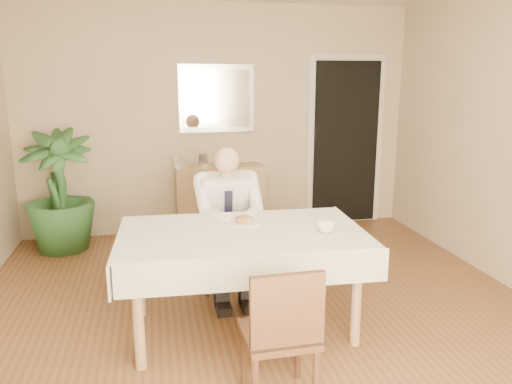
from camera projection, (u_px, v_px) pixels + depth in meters
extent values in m
plane|color=brown|center=(266.00, 328.00, 3.67)|extent=(5.00, 5.00, 0.00)
cube|color=#C6B08C|center=(218.00, 120.00, 5.75)|extent=(4.50, 0.02, 2.60)
cube|color=silver|center=(345.00, 143.00, 6.11)|extent=(0.96, 0.03, 2.10)
cube|color=black|center=(346.00, 143.00, 6.08)|extent=(0.80, 0.05, 1.95)
cube|color=silver|center=(217.00, 99.00, 5.67)|extent=(0.86, 0.03, 0.76)
cube|color=white|center=(217.00, 99.00, 5.65)|extent=(0.74, 0.02, 0.64)
cube|color=tan|center=(242.00, 235.00, 3.50)|extent=(1.64, 0.96, 0.04)
cube|color=#F0E6C6|center=(242.00, 232.00, 3.49)|extent=(1.74, 1.07, 0.01)
cube|color=#F0E6C6|center=(256.00, 273.00, 3.04)|extent=(1.70, 0.08, 0.22)
cube|color=#F0E6C6|center=(231.00, 226.00, 3.99)|extent=(1.70, 0.08, 0.22)
cube|color=#F0E6C6|center=(118.00, 255.00, 3.35)|extent=(0.05, 1.00, 0.22)
cube|color=#F0E6C6|center=(355.00, 238.00, 3.68)|extent=(0.05, 1.00, 0.22)
cylinder|color=tan|center=(138.00, 318.00, 3.09)|extent=(0.07, 0.07, 0.70)
cylinder|color=tan|center=(356.00, 297.00, 3.37)|extent=(0.07, 0.07, 0.70)
cylinder|color=tan|center=(141.00, 273.00, 3.79)|extent=(0.07, 0.07, 0.70)
cylinder|color=tan|center=(321.00, 259.00, 4.08)|extent=(0.07, 0.07, 0.70)
cube|color=#3E2215|center=(226.00, 236.00, 4.32)|extent=(0.49, 0.49, 0.04)
cube|color=#3E2215|center=(222.00, 201.00, 4.45)|extent=(0.45, 0.09, 0.45)
cylinder|color=#3E2215|center=(207.00, 271.00, 4.16)|extent=(0.04, 0.04, 0.44)
cylinder|color=#3E2215|center=(252.00, 268.00, 4.23)|extent=(0.04, 0.04, 0.44)
cylinder|color=#3E2215|center=(202.00, 256.00, 4.52)|extent=(0.04, 0.04, 0.44)
cylinder|color=#3E2215|center=(244.00, 253.00, 4.60)|extent=(0.04, 0.04, 0.44)
cube|color=#3E2215|center=(278.00, 334.00, 2.79)|extent=(0.41, 0.41, 0.04)
cube|color=#3E2215|center=(287.00, 310.00, 2.56)|extent=(0.40, 0.05, 0.40)
cylinder|color=#3E2215|center=(316.00, 382.00, 2.71)|extent=(0.04, 0.04, 0.38)
cylinder|color=#3E2215|center=(243.00, 355.00, 2.96)|extent=(0.04, 0.04, 0.38)
cylinder|color=#3E2215|center=(298.00, 349.00, 3.03)|extent=(0.04, 0.04, 0.38)
cube|color=white|center=(226.00, 204.00, 4.22)|extent=(0.42, 0.31, 0.55)
cube|color=black|center=(228.00, 211.00, 4.10)|extent=(0.07, 0.08, 0.36)
cylinder|color=tan|center=(226.00, 172.00, 4.11)|extent=(0.09, 0.09, 0.08)
sphere|color=tan|center=(227.00, 160.00, 4.06)|extent=(0.21, 0.21, 0.21)
cube|color=black|center=(218.00, 239.00, 4.06)|extent=(0.13, 0.42, 0.13)
cube|color=black|center=(242.00, 237.00, 4.10)|extent=(0.13, 0.42, 0.13)
cube|color=black|center=(222.00, 281.00, 3.95)|extent=(0.11, 0.12, 0.45)
cube|color=black|center=(246.00, 279.00, 3.99)|extent=(0.11, 0.12, 0.45)
cube|color=black|center=(223.00, 306.00, 3.94)|extent=(0.11, 0.26, 0.07)
cube|color=black|center=(248.00, 304.00, 3.98)|extent=(0.11, 0.26, 0.07)
cylinder|color=white|center=(244.00, 222.00, 3.66)|extent=(0.26, 0.26, 0.02)
ellipsoid|color=brown|center=(244.00, 219.00, 3.66)|extent=(0.14, 0.14, 0.06)
cylinder|color=silver|center=(251.00, 222.00, 3.61)|extent=(0.01, 0.13, 0.01)
cylinder|color=silver|center=(240.00, 223.00, 3.60)|extent=(0.01, 0.13, 0.01)
imported|color=white|center=(326.00, 226.00, 3.44)|extent=(0.15, 0.15, 0.10)
cube|color=tan|center=(220.00, 200.00, 5.78)|extent=(1.01, 0.36, 0.80)
cube|color=silver|center=(178.00, 161.00, 5.58)|extent=(0.10, 0.02, 0.14)
cube|color=silver|center=(203.00, 160.00, 5.65)|extent=(0.10, 0.02, 0.14)
cube|color=silver|center=(225.00, 159.00, 5.71)|extent=(0.10, 0.02, 0.14)
imported|color=#245123|center=(59.00, 191.00, 5.17)|extent=(0.73, 0.73, 1.27)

